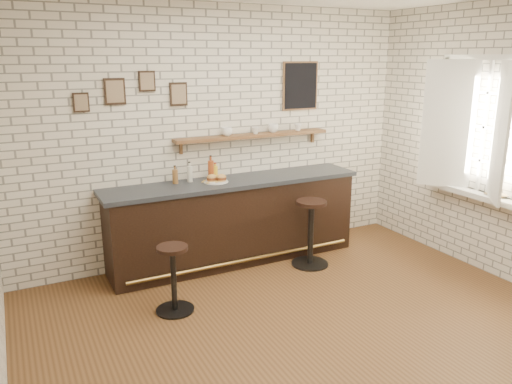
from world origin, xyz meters
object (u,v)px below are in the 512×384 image
bitters_bottle_brown (175,176)px  bar_stool_right (311,231)px  bitters_bottle_amber (211,170)px  book_lower (492,196)px  shelf_cup_a (227,132)px  ciabatta_sandwich (217,178)px  shelf_cup_c (273,128)px  book_upper (491,194)px  bar_counter (235,221)px  sandwich_plate (216,182)px  condiment_bottle_yellow (215,172)px  bar_stool_left (174,277)px  bitters_bottle_white (190,174)px  shelf_cup_d (298,127)px  shelf_cup_b (256,130)px

bitters_bottle_brown → bar_stool_right: bearing=-25.7°
bitters_bottle_amber → book_lower: 3.15m
bitters_bottle_brown → shelf_cup_a: shelf_cup_a is taller
ciabatta_sandwich → bitters_bottle_brown: bitters_bottle_brown is taller
bitters_bottle_brown → shelf_cup_c: size_ratio=1.57×
bitters_bottle_brown → book_upper: (3.00, -1.81, -0.14)m
bar_counter → bitters_bottle_brown: bearing=167.3°
shelf_cup_a → book_lower: 3.05m
sandwich_plate → ciabatta_sandwich: size_ratio=1.24×
bar_counter → condiment_bottle_yellow: 0.63m
shelf_cup_c → bar_counter: bearing=112.7°
bitters_bottle_brown → sandwich_plate: bearing=-19.3°
book_lower → bar_stool_left: bearing=162.6°
bitters_bottle_white → book_lower: bitters_bottle_white is taller
bitters_bottle_amber → book_lower: (2.56, -1.81, -0.19)m
ciabatta_sandwich → bitters_bottle_brown: 0.47m
shelf_cup_a → book_lower: size_ratio=0.64×
bitters_bottle_amber → shelf_cup_d: 1.29m
shelf_cup_b → bar_stool_left: bearing=159.1°
bar_counter → condiment_bottle_yellow: bearing=139.4°
shelf_cup_c → bitters_bottle_white: bearing=97.5°
ciabatta_sandwich → bar_stool_right: size_ratio=0.28×
shelf_cup_d → book_upper: bearing=-78.8°
ciabatta_sandwich → bar_counter: bearing=0.6°
bitters_bottle_amber → bar_stool_right: 1.38m
bar_counter → bar_stool_right: bar_counter is taller
ciabatta_sandwich → book_upper: 3.05m
sandwich_plate → bitters_bottle_white: bearing=149.4°
sandwich_plate → condiment_bottle_yellow: bearing=69.1°
bitters_bottle_amber → book_upper: size_ratio=1.44×
sandwich_plate → bitters_bottle_white: 0.31m
ciabatta_sandwich → shelf_cup_d: bearing=9.5°
sandwich_plate → book_upper: sandwich_plate is taller
bar_stool_left → book_lower: bearing=-13.0°
sandwich_plate → shelf_cup_d: bearing=9.5°
condiment_bottle_yellow → shelf_cup_c: size_ratio=1.45×
bar_counter → bar_stool_right: (0.74, -0.53, -0.08)m
sandwich_plate → bar_stool_left: sandwich_plate is taller
shelf_cup_b → shelf_cup_d: (0.60, 0.00, 0.00)m
shelf_cup_d → ciabatta_sandwich: bearing=164.8°
bar_stool_left → bar_stool_right: bearing=11.1°
bar_counter → shelf_cup_d: shelf_cup_d is taller
sandwich_plate → shelf_cup_a: 0.62m
bitters_bottle_amber → bar_stool_left: (-0.82, -1.03, -0.77)m
bar_stool_left → bar_stool_right: bar_stool_right is taller
bar_stool_right → book_lower: (1.59, -1.13, 0.51)m
ciabatta_sandwich → shelf_cup_d: (1.21, 0.20, 0.48)m
bitters_bottle_brown → shelf_cup_c: (1.29, 0.05, 0.46)m
bitters_bottle_white → shelf_cup_d: (1.48, 0.05, 0.44)m
ciabatta_sandwich → bitters_bottle_brown: size_ratio=1.07×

